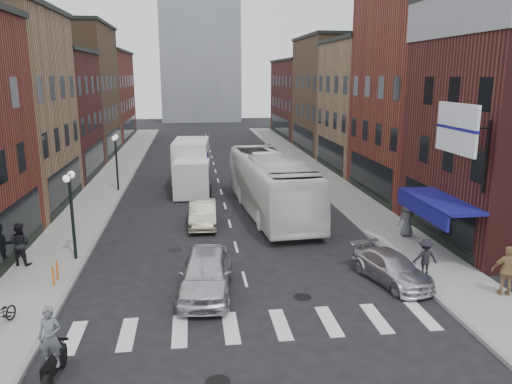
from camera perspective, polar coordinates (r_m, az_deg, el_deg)
The scene contains 29 objects.
ground at distance 20.15m, azimuth -0.99°, elevation -11.04°, with size 160.00×160.00×0.00m, color black.
sidewalk_left at distance 41.59m, azimuth -16.21°, elevation 1.34°, with size 3.00×74.00×0.15m, color gray.
sidewalk_right at distance 42.41m, azimuth 7.11°, elevation 1.99°, with size 3.00×74.00×0.15m, color gray.
curb_left at distance 41.40m, azimuth -14.16°, elevation 1.30°, with size 0.20×74.00×0.16m, color gray.
curb_right at distance 42.08m, azimuth 5.13°, elevation 1.85°, with size 0.20×74.00×0.16m, color gray.
crosswalk_stripes at distance 17.48m, azimuth 0.16°, elevation -15.06°, with size 12.00×2.20×0.01m, color silver.
bldg_left_mid_b at distance 44.31m, azimuth -24.66°, elevation 8.01°, with size 10.30×10.20×10.30m.
bldg_left_far_a at distance 54.83m, azimuth -21.47°, elevation 10.65°, with size 10.30×12.20×13.30m.
bldg_left_far_b at distance 68.54m, azimuth -18.62°, elevation 10.38°, with size 10.30×16.20×11.30m.
bldg_right_mid_a at distance 36.49m, azimuth 20.78°, elevation 10.63°, with size 10.30×10.20×14.30m.
bldg_right_mid_b at distance 45.63m, azimuth 14.71°, elevation 9.52°, with size 10.30×10.20×11.30m.
bldg_right_far_a at distance 55.95m, azimuth 10.50°, elevation 10.86°, with size 10.30×12.20×12.30m.
bldg_right_far_b at distance 69.45m, azimuth 6.90°, elevation 10.58°, with size 10.30×16.20×10.30m.
awning_blue at distance 24.14m, azimuth 19.83°, elevation -1.11°, with size 1.80×5.00×0.78m.
billboard_sign at distance 21.66m, azimuth 22.14°, elevation 6.57°, with size 1.52×3.00×3.70m.
streetlamp_near at distance 23.52m, azimuth -20.40°, elevation -0.81°, with size 0.32×1.22×4.11m.
streetlamp_far at distance 37.04m, azimuth -15.71°, elevation 4.42°, with size 0.32×1.22×4.11m.
bike_rack at distance 21.76m, azimuth -21.96°, elevation -8.60°, with size 0.08×0.68×0.80m.
box_truck at distance 36.95m, azimuth -7.38°, elevation 2.94°, with size 2.85×8.25×3.52m.
motorcycle_rider at distance 15.19m, azimuth -22.31°, elevation -16.19°, with size 0.67×2.26×2.30m.
transit_bus at distance 30.34m, azimuth 1.67°, elevation 0.92°, with size 3.04×12.99×3.62m, color white.
sedan_left_near at distance 19.59m, azimuth -5.77°, elevation -9.20°, with size 1.96×4.87×1.66m, color silver.
sedan_left_far at distance 28.13m, azimuth -6.11°, elevation -2.49°, with size 1.46×4.19×1.38m, color beige.
curb_car at distance 21.34m, azimuth 15.24°, elevation -8.36°, with size 1.68×4.13×1.20m, color silver.
parked_bicycle at distance 18.87m, azimuth -27.14°, elevation -12.48°, with size 0.55×1.56×0.82m, color black.
ped_left_solo at distance 24.16m, azimuth -25.40°, elevation -5.37°, with size 0.93×0.54×1.92m, color black.
ped_right_a at distance 21.89m, azimuth 18.76°, elevation -7.11°, with size 1.02×0.50×1.58m, color black.
ped_right_b at distance 21.17m, azimuth 26.80°, elevation -8.06°, with size 1.13×0.57×1.93m, color #9B774F.
ped_right_c at distance 26.82m, azimuth 16.86°, elevation -3.03°, with size 0.86×0.56×1.76m, color #4F5056.
Camera 1 is at (-2.03, -18.25, 8.30)m, focal length 35.00 mm.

